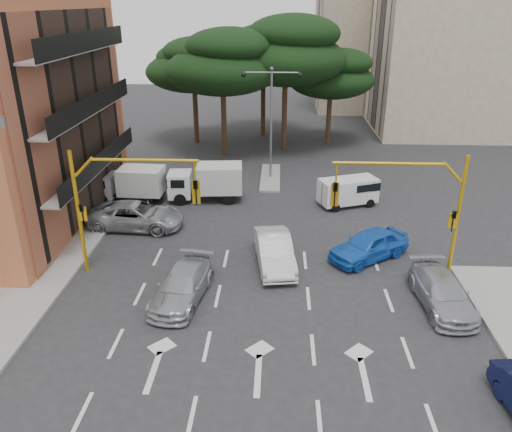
{
  "coord_description": "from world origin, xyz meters",
  "views": [
    {
      "loc": [
        0.58,
        -18.74,
        12.03
      ],
      "look_at": [
        -0.55,
        5.29,
        1.6
      ],
      "focal_mm": 35.0,
      "sensor_mm": 36.0,
      "label": 1
    }
  ],
  "objects_px": {
    "signal_mast_left": "(115,196)",
    "street_lamp_center": "(271,104)",
    "car_silver_wagon": "(182,285)",
    "box_truck_a": "(129,185)",
    "signal_mast_right": "(419,201)",
    "car_silver_parked": "(442,292)",
    "car_silver_cross_a": "(136,216)",
    "box_truck_b": "(206,183)",
    "car_white_hatch": "(274,251)",
    "van_white": "(348,192)",
    "car_blue_compact": "(369,245)"
  },
  "relations": [
    {
      "from": "signal_mast_left",
      "to": "street_lamp_center",
      "type": "height_order",
      "value": "street_lamp_center"
    },
    {
      "from": "car_silver_wagon",
      "to": "box_truck_a",
      "type": "bearing_deg",
      "value": 125.0
    },
    {
      "from": "signal_mast_right",
      "to": "car_silver_parked",
      "type": "bearing_deg",
      "value": -70.66
    },
    {
      "from": "car_silver_cross_a",
      "to": "box_truck_b",
      "type": "relative_size",
      "value": 1.12
    },
    {
      "from": "signal_mast_left",
      "to": "car_white_hatch",
      "type": "xyz_separation_m",
      "value": [
        7.26,
        0.96,
        -3.12
      ]
    },
    {
      "from": "car_white_hatch",
      "to": "box_truck_b",
      "type": "relative_size",
      "value": 0.96
    },
    {
      "from": "car_silver_parked",
      "to": "van_white",
      "type": "height_order",
      "value": "van_white"
    },
    {
      "from": "car_blue_compact",
      "to": "car_silver_cross_a",
      "type": "xyz_separation_m",
      "value": [
        -12.69,
        3.13,
        -0.0
      ]
    },
    {
      "from": "signal_mast_right",
      "to": "street_lamp_center",
      "type": "distance_m",
      "value": 15.65
    },
    {
      "from": "car_silver_wagon",
      "to": "box_truck_a",
      "type": "xyz_separation_m",
      "value": [
        -5.5,
        11.35,
        0.46
      ]
    },
    {
      "from": "signal_mast_right",
      "to": "car_silver_cross_a",
      "type": "bearing_deg",
      "value": 160.69
    },
    {
      "from": "signal_mast_left",
      "to": "street_lamp_center",
      "type": "bearing_deg",
      "value": 64.09
    },
    {
      "from": "signal_mast_left",
      "to": "car_blue_compact",
      "type": "height_order",
      "value": "signal_mast_left"
    },
    {
      "from": "car_white_hatch",
      "to": "car_silver_wagon",
      "type": "distance_m",
      "value": 5.12
    },
    {
      "from": "box_truck_a",
      "to": "signal_mast_left",
      "type": "bearing_deg",
      "value": -163.59
    },
    {
      "from": "car_blue_compact",
      "to": "van_white",
      "type": "xyz_separation_m",
      "value": [
        -0.21,
        7.13,
        0.15
      ]
    },
    {
      "from": "car_silver_parked",
      "to": "car_silver_cross_a",
      "type": "bearing_deg",
      "value": 149.8
    },
    {
      "from": "van_white",
      "to": "street_lamp_center",
      "type": "bearing_deg",
      "value": -155.76
    },
    {
      "from": "street_lamp_center",
      "to": "car_silver_parked",
      "type": "xyz_separation_m",
      "value": [
        7.61,
        -16.3,
        -4.76
      ]
    },
    {
      "from": "signal_mast_left",
      "to": "box_truck_a",
      "type": "bearing_deg",
      "value": 103.6
    },
    {
      "from": "signal_mast_right",
      "to": "car_silver_wagon",
      "type": "height_order",
      "value": "signal_mast_right"
    },
    {
      "from": "box_truck_b",
      "to": "signal_mast_right",
      "type": "bearing_deg",
      "value": -135.76
    },
    {
      "from": "street_lamp_center",
      "to": "van_white",
      "type": "distance_m",
      "value": 8.39
    },
    {
      "from": "car_silver_cross_a",
      "to": "signal_mast_right",
      "type": "bearing_deg",
      "value": -106.0
    },
    {
      "from": "street_lamp_center",
      "to": "van_white",
      "type": "relative_size",
      "value": 2.16
    },
    {
      "from": "signal_mast_right",
      "to": "car_silver_parked",
      "type": "distance_m",
      "value": 4.03
    },
    {
      "from": "box_truck_b",
      "to": "signal_mast_left",
      "type": "bearing_deg",
      "value": 159.38
    },
    {
      "from": "signal_mast_left",
      "to": "van_white",
      "type": "height_order",
      "value": "signal_mast_left"
    },
    {
      "from": "street_lamp_center",
      "to": "van_white",
      "type": "height_order",
      "value": "street_lamp_center"
    },
    {
      "from": "car_blue_compact",
      "to": "box_truck_b",
      "type": "height_order",
      "value": "box_truck_b"
    },
    {
      "from": "signal_mast_right",
      "to": "car_white_hatch",
      "type": "relative_size",
      "value": 1.29
    },
    {
      "from": "car_blue_compact",
      "to": "car_silver_parked",
      "type": "bearing_deg",
      "value": -5.95
    },
    {
      "from": "car_blue_compact",
      "to": "car_silver_cross_a",
      "type": "distance_m",
      "value": 13.08
    },
    {
      "from": "car_silver_parked",
      "to": "box_truck_b",
      "type": "bearing_deg",
      "value": 130.32
    },
    {
      "from": "car_silver_cross_a",
      "to": "car_silver_parked",
      "type": "relative_size",
      "value": 1.17
    },
    {
      "from": "signal_mast_right",
      "to": "van_white",
      "type": "height_order",
      "value": "signal_mast_right"
    },
    {
      "from": "car_white_hatch",
      "to": "car_blue_compact",
      "type": "xyz_separation_m",
      "value": [
        4.75,
        0.91,
        -0.02
      ]
    },
    {
      "from": "car_white_hatch",
      "to": "van_white",
      "type": "height_order",
      "value": "van_white"
    },
    {
      "from": "signal_mast_left",
      "to": "car_silver_wagon",
      "type": "relative_size",
      "value": 1.29
    },
    {
      "from": "street_lamp_center",
      "to": "car_blue_compact",
      "type": "bearing_deg",
      "value": -66.78
    },
    {
      "from": "box_truck_b",
      "to": "car_white_hatch",
      "type": "bearing_deg",
      "value": -156.66
    },
    {
      "from": "street_lamp_center",
      "to": "car_blue_compact",
      "type": "xyz_separation_m",
      "value": [
        5.2,
        -12.13,
        -4.68
      ]
    },
    {
      "from": "street_lamp_center",
      "to": "box_truck_a",
      "type": "bearing_deg",
      "value": -151.26
    },
    {
      "from": "signal_mast_left",
      "to": "car_silver_wagon",
      "type": "height_order",
      "value": "signal_mast_left"
    },
    {
      "from": "signal_mast_right",
      "to": "car_white_hatch",
      "type": "bearing_deg",
      "value": 171.38
    },
    {
      "from": "signal_mast_right",
      "to": "signal_mast_left",
      "type": "xyz_separation_m",
      "value": [
        -13.61,
        0.0,
        0.0
      ]
    },
    {
      "from": "signal_mast_left",
      "to": "van_white",
      "type": "distance_m",
      "value": 15.14
    },
    {
      "from": "street_lamp_center",
      "to": "car_silver_cross_a",
      "type": "bearing_deg",
      "value": -129.77
    },
    {
      "from": "signal_mast_right",
      "to": "car_silver_wagon",
      "type": "relative_size",
      "value": 1.29
    },
    {
      "from": "signal_mast_left",
      "to": "car_silver_cross_a",
      "type": "height_order",
      "value": "signal_mast_left"
    }
  ]
}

